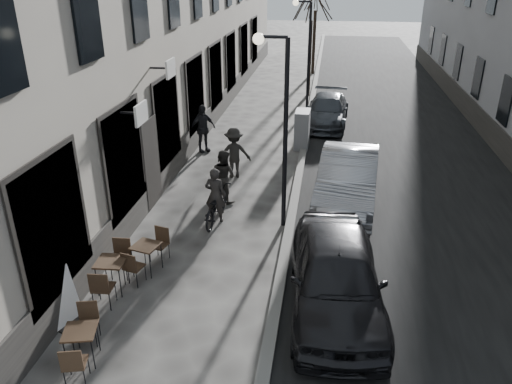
% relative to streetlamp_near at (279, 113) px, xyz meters
% --- Properties ---
extents(road, '(7.30, 60.00, 0.00)m').
position_rel_streetlamp_near_xyz_m(road, '(4.02, 10.00, -3.16)').
color(road, black).
rests_on(road, ground).
extents(kerb, '(0.25, 60.00, 0.12)m').
position_rel_streetlamp_near_xyz_m(kerb, '(0.37, 10.00, -3.10)').
color(kerb, '#65635E').
rests_on(kerb, ground).
extents(streetlamp_near, '(0.90, 0.28, 5.09)m').
position_rel_streetlamp_near_xyz_m(streetlamp_near, '(0.00, 0.00, 0.00)').
color(streetlamp_near, black).
rests_on(streetlamp_near, ground).
extents(streetlamp_far, '(0.90, 0.28, 5.09)m').
position_rel_streetlamp_near_xyz_m(streetlamp_far, '(0.00, 12.00, 0.00)').
color(streetlamp_far, black).
rests_on(streetlamp_far, ground).
extents(tree_near, '(2.40, 2.40, 5.70)m').
position_rel_streetlamp_near_xyz_m(tree_near, '(0.07, 15.00, 1.50)').
color(tree_near, black).
rests_on(tree_near, ground).
extents(bistro_set_a, '(0.70, 1.42, 0.81)m').
position_rel_streetlamp_near_xyz_m(bistro_set_a, '(-2.91, -5.68, -2.74)').
color(bistro_set_a, '#2F1F15').
rests_on(bistro_set_a, ground).
extents(bistro_set_b, '(0.65, 1.53, 0.89)m').
position_rel_streetlamp_near_xyz_m(bistro_set_b, '(-3.24, -3.54, -2.70)').
color(bistro_set_b, '#2F1F15').
rests_on(bistro_set_b, ground).
extents(bistro_set_c, '(0.72, 1.45, 0.83)m').
position_rel_streetlamp_near_xyz_m(bistro_set_c, '(-2.74, -2.72, -2.73)').
color(bistro_set_c, '#2F1F15').
rests_on(bistro_set_c, ground).
extents(sign_board, '(0.60, 0.74, 1.16)m').
position_rel_streetlamp_near_xyz_m(sign_board, '(-3.75, -4.72, -2.69)').
color(sign_board, black).
rests_on(sign_board, ground).
extents(utility_cabinet, '(0.57, 1.00, 1.47)m').
position_rel_streetlamp_near_xyz_m(utility_cabinet, '(0.27, 6.44, -2.42)').
color(utility_cabinet, slate).
rests_on(utility_cabinet, ground).
extents(bicycle, '(0.76, 1.88, 0.97)m').
position_rel_streetlamp_near_xyz_m(bicycle, '(-1.71, -0.03, -2.68)').
color(bicycle, black).
rests_on(bicycle, ground).
extents(cyclist_rider, '(0.60, 0.42, 1.58)m').
position_rel_streetlamp_near_xyz_m(cyclist_rider, '(-1.71, -0.03, -2.37)').
color(cyclist_rider, '#292624').
rests_on(cyclist_rider, ground).
extents(pedestrian_near, '(1.00, 0.94, 1.63)m').
position_rel_streetlamp_near_xyz_m(pedestrian_near, '(-1.75, 1.28, -2.35)').
color(pedestrian_near, '#282622').
rests_on(pedestrian_near, ground).
extents(pedestrian_mid, '(1.22, 0.87, 1.71)m').
position_rel_streetlamp_near_xyz_m(pedestrian_mid, '(-1.78, 3.17, -2.31)').
color(pedestrian_mid, black).
rests_on(pedestrian_mid, ground).
extents(pedestrian_far, '(1.09, 1.03, 1.81)m').
position_rel_streetlamp_near_xyz_m(pedestrian_far, '(-3.43, 5.45, -2.25)').
color(pedestrian_far, black).
rests_on(pedestrian_far, ground).
extents(car_near, '(2.17, 4.72, 1.57)m').
position_rel_streetlamp_near_xyz_m(car_near, '(1.58, -3.44, -2.38)').
color(car_near, black).
rests_on(car_near, ground).
extents(car_mid, '(2.05, 4.85, 1.56)m').
position_rel_streetlamp_near_xyz_m(car_mid, '(1.91, 1.72, -2.38)').
color(car_mid, '#9B9DA4').
rests_on(car_mid, ground).
extents(car_far, '(2.06, 4.50, 1.28)m').
position_rel_streetlamp_near_xyz_m(car_far, '(1.17, 9.66, -2.52)').
color(car_far, '#34383D').
rests_on(car_far, ground).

